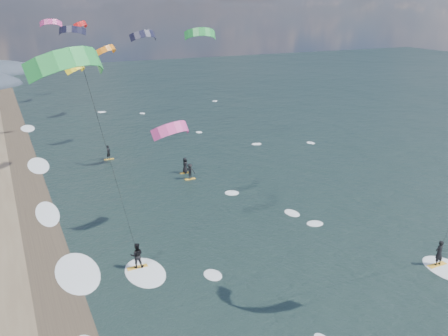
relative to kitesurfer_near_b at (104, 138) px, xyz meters
name	(u,v)px	position (x,y,z in m)	size (l,w,h in m)	color
wet_sand_strip	(64,320)	(-2.98, 0.40, -10.55)	(3.00, 240.00, 0.00)	#382D23
kitesurfer_near_b	(104,138)	(0.00, 0.00, 0.00)	(7.24, 8.98, 15.84)	gold
far_kitesurfers	(172,166)	(11.00, 21.75, -9.72)	(7.35, 10.87, 1.71)	gold
bg_kite_field	(102,43)	(8.62, 41.31, 1.40)	(13.98, 65.73, 8.64)	orange
shoreline_surf	(73,276)	(-1.78, 5.15, -10.56)	(2.40, 79.40, 0.11)	white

